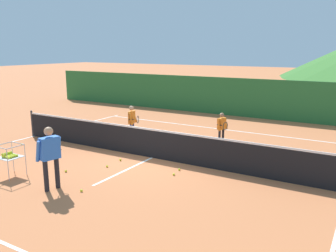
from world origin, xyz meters
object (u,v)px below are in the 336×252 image
Objects in this scene: tennis_ball_6 at (81,191)px; tennis_ball_7 at (66,171)px; student_0 at (132,120)px; ball_cart at (9,156)px; tennis_ball_1 at (107,166)px; tennis_ball_0 at (22,144)px; tennis_ball_5 at (179,169)px; student_1 at (222,126)px; tennis_ball_3 at (174,174)px; instructor at (50,152)px; tennis_net at (152,143)px; tennis_ball_4 at (8,154)px; tennis_ball_8 at (120,160)px.

tennis_ball_6 is 1.00× the size of tennis_ball_7.
student_0 is 5.27m from tennis_ball_6.
tennis_ball_1 is (1.84, 1.94, -0.55)m from ball_cart.
tennis_ball_1 and tennis_ball_7 have the same top height.
tennis_ball_5 is at bearing 4.60° from tennis_ball_0.
student_0 is at bearing -161.94° from student_1.
instructor is at bearing -131.51° from tennis_ball_3.
tennis_net is 3.62m from instructor.
tennis_ball_0 is 6.44m from tennis_ball_3.
student_0 is 4.34m from tennis_ball_3.
tennis_ball_4 is at bearing -168.91° from tennis_ball_1.
student_0 reaches higher than tennis_ball_7.
student_1 is 6.08m from tennis_ball_6.
tennis_ball_7 is at bearing -82.20° from student_0.
tennis_net is 4.23m from ball_cart.
tennis_ball_4 is 1.00× the size of tennis_ball_8.
student_0 is at bearing 57.39° from tennis_ball_4.
tennis_ball_1 is 1.00× the size of tennis_ball_3.
tennis_ball_6 is (2.51, 0.16, -0.55)m from ball_cart.
student_0 is at bearing 97.80° from tennis_ball_7.
tennis_ball_3 is at bearing -36.89° from tennis_net.
tennis_ball_4 and tennis_ball_5 have the same top height.
tennis_ball_5 is 1.00× the size of tennis_ball_7.
tennis_ball_5 is (1.37, -0.64, -0.47)m from tennis_net.
ball_cart is at bearing -96.25° from student_0.
tennis_ball_0 is 1.00× the size of tennis_ball_7.
student_1 is 3.34m from tennis_ball_5.
student_0 is 19.80× the size of tennis_ball_1.
tennis_ball_3 is (6.44, 0.08, 0.00)m from tennis_ball_0.
tennis_ball_4 is at bearing -164.56° from tennis_ball_5.
tennis_ball_4 and tennis_ball_6 have the same top height.
instructor is 23.89× the size of tennis_ball_0.
tennis_ball_0 is at bearing -138.57° from student_0.
tennis_ball_1 is 0.71m from tennis_ball_8.
tennis_ball_4 is 1.00× the size of tennis_ball_5.
tennis_ball_1 and tennis_ball_4 have the same top height.
tennis_ball_7 is at bearing 42.36° from ball_cart.
ball_cart is at bearing -137.64° from tennis_ball_7.
instructor reaches higher than tennis_ball_5.
tennis_ball_4 is (-2.42, -3.78, -0.78)m from student_0.
tennis_net is at bearing 12.99° from tennis_ball_0.
tennis_ball_7 is 1.00× the size of tennis_ball_8.
tennis_ball_0 and tennis_ball_1 have the same top height.
instructor is 1.23m from tennis_ball_6.
instructor reaches higher than tennis_net.
instructor is 5.21m from student_0.
tennis_net reaches higher than tennis_ball_0.
ball_cart is (-0.55, -4.99, -0.22)m from student_0.
tennis_net is 172.11× the size of tennis_ball_3.
tennis_ball_5 and tennis_ball_7 have the same top height.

